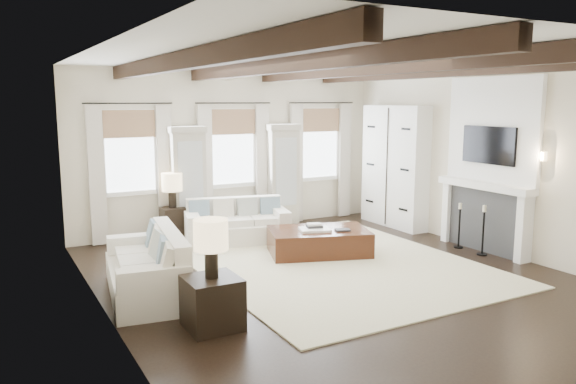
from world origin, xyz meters
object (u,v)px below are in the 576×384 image
side_table_back (173,224)px  sofa_back (237,225)px  ottoman (319,242)px  sofa_left (150,269)px  side_table_front (212,303)px

side_table_back → sofa_back: bearing=-34.8°
ottoman → sofa_left: bearing=-149.8°
side_table_front → side_table_back: bearing=78.3°
ottoman → side_table_back: 2.85m
sofa_left → sofa_back: bearing=43.5°
side_table_back → sofa_left: bearing=-113.3°
sofa_left → ottoman: bearing=11.3°
ottoman → side_table_back: size_ratio=2.63×
side_table_back → ottoman: bearing=-48.9°
sofa_back → side_table_back: 1.20m
sofa_back → ottoman: sofa_back is taller
ottoman → side_table_front: 3.43m
side_table_front → ottoman: bearing=37.1°
side_table_back → side_table_front: bearing=-101.7°
sofa_back → side_table_front: (-1.86, -3.53, -0.02)m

